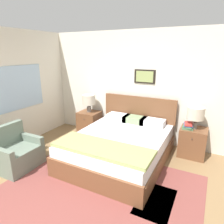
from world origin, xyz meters
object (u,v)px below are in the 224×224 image
Objects in this scene: bed at (120,146)px; table_lamp_near_window at (89,100)px; armchair at (16,153)px; nightstand_by_door at (193,142)px; table_lamp_by_door at (196,114)px; nightstand_near_window at (90,123)px.

bed is 4.84× the size of table_lamp_near_window.
bed reaches higher than armchair.
nightstand_by_door is (2.93, 1.99, 0.03)m from armchair.
bed is 2.74× the size of armchair.
table_lamp_by_door is (2.92, 2.00, 0.64)m from armchair.
table_lamp_near_window is (-2.58, 0.01, 0.62)m from nightstand_by_door.
bed is 3.60× the size of nightstand_near_window.
armchair is 3.59m from table_lamp_by_door.
nightstand_near_window is 2.57m from nightstand_by_door.
nightstand_by_door is 2.65m from table_lamp_near_window.
table_lamp_near_window is at bearing 146.95° from bed.
nightstand_by_door is at bearing 123.20° from armchair.
nightstand_near_window is (0.36, 1.99, 0.03)m from armchair.
nightstand_near_window is 1.34× the size of table_lamp_near_window.
bed is at bearing -147.08° from nightstand_by_door.
table_lamp_by_door reaches higher than nightstand_near_window.
table_lamp_by_door reaches higher than nightstand_by_door.
armchair reaches higher than nightstand_by_door.
armchair is at bearing -145.81° from nightstand_by_door.
table_lamp_near_window is 2.57m from table_lamp_by_door.
armchair is 1.31× the size of nightstand_near_window.
bed reaches higher than nightstand_near_window.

